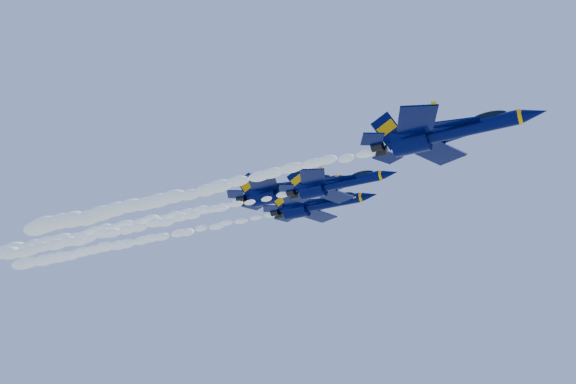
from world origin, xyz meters
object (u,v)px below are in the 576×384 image
at_px(jet_lead, 444,133).
at_px(jet_fourth, 288,190).
at_px(jet_second, 334,184).
at_px(jet_third, 317,205).

height_order(jet_lead, jet_fourth, jet_fourth).
relative_size(jet_second, jet_third, 0.92).
xyz_separation_m(jet_third, jet_fourth, (-5.63, 1.82, 4.21)).
height_order(jet_lead, jet_third, jet_third).
distance_m(jet_lead, jet_third, 28.49).
distance_m(jet_second, jet_third, 10.34).
bearing_deg(jet_lead, jet_second, 152.91).
relative_size(jet_third, jet_fourth, 0.83).
bearing_deg(jet_lead, jet_third, 144.11).
bearing_deg(jet_second, jet_third, 127.86).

